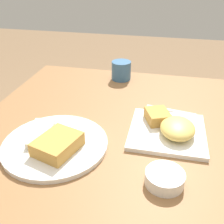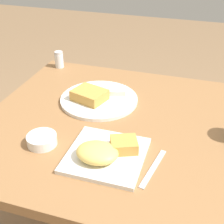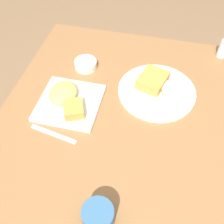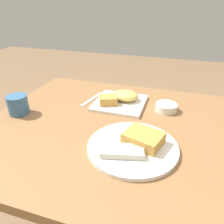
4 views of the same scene
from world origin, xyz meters
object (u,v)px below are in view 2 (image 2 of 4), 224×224
plate_oval_far (98,98)px  butter_knife (153,168)px  plate_square_near (105,153)px  sauce_ramekin (42,140)px  salt_shaker (59,61)px

plate_oval_far → butter_knife: plate_oval_far is taller
plate_oval_far → butter_knife: 0.43m
plate_square_near → sauce_ramekin: 0.22m
plate_square_near → plate_oval_far: 0.35m
butter_knife → plate_square_near: bearing=99.4°
plate_oval_far → butter_knife: (0.29, -0.32, -0.01)m
butter_knife → salt_shaker: bearing=55.1°
plate_oval_far → butter_knife: size_ratio=1.71×
plate_oval_far → sauce_ramekin: 0.33m
plate_square_near → plate_oval_far: plate_square_near is taller
plate_square_near → butter_knife: (0.15, -0.00, -0.02)m
butter_knife → sauce_ramekin: bearing=99.1°
plate_square_near → salt_shaker: size_ratio=2.91×
sauce_ramekin → salt_shaker: bearing=110.4°
sauce_ramekin → salt_shaker: (-0.21, 0.57, 0.02)m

